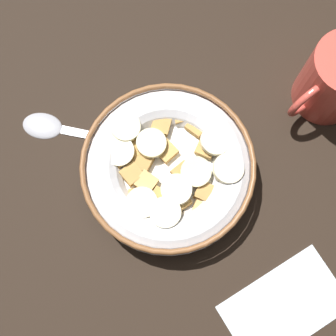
{
  "coord_description": "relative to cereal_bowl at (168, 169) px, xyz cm",
  "views": [
    {
      "loc": [
        7.16,
        9.96,
        51.29
      ],
      "look_at": [
        0.0,
        0.0,
        3.0
      ],
      "focal_mm": 48.67,
      "sensor_mm": 36.0,
      "label": 1
    }
  ],
  "objects": [
    {
      "name": "folded_napkin",
      "position": [
        -1.65,
        19.25,
        -2.36
      ],
      "size": [
        13.4,
        8.66,
        0.3
      ],
      "primitive_type": "cube",
      "rotation": [
        0.0,
        0.0,
        -0.08
      ],
      "color": "silver",
      "rests_on": "ground_plane"
    },
    {
      "name": "coffee_mug",
      "position": [
        -20.81,
        2.97,
        1.98
      ],
      "size": [
        10.57,
        7.65,
        8.98
      ],
      "color": "#D84C3F",
      "rests_on": "ground_plane"
    },
    {
      "name": "cereal_bowl",
      "position": [
        0.0,
        0.0,
        0.0
      ],
      "size": [
        18.97,
        18.97,
        5.18
      ],
      "color": "silver",
      "rests_on": "ground_plane"
    },
    {
      "name": "spoon",
      "position": [
        7.22,
        -11.98,
        -2.17
      ],
      "size": [
        12.88,
        13.8,
        0.8
      ],
      "color": "#A5A5AD",
      "rests_on": "ground_plane"
    },
    {
      "name": "ground_plane",
      "position": [
        -0.02,
        -0.01,
        -3.51
      ],
      "size": [
        130.85,
        130.85,
        2.0
      ],
      "primitive_type": "cube",
      "color": "black"
    }
  ]
}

